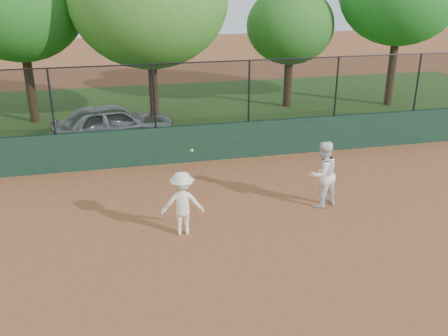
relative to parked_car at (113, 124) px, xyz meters
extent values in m
plane|color=#985431|center=(1.78, -8.32, -0.73)|extent=(80.00, 80.00, 0.00)
cube|color=#193726|center=(1.78, -2.32, -0.13)|extent=(26.00, 0.20, 1.20)
cube|color=#254C17|center=(1.78, 3.68, -0.73)|extent=(36.00, 12.00, 0.01)
imported|color=#A4A8AE|center=(0.00, 0.00, 0.00)|extent=(4.58, 2.62, 1.47)
imported|color=white|center=(5.14, -6.33, 0.15)|extent=(1.03, 0.91, 1.76)
imported|color=white|center=(1.39, -7.00, 0.04)|extent=(1.06, 0.69, 1.54)
sphere|color=#CEF837|center=(1.61, -7.20, 1.38)|extent=(0.07, 0.07, 0.07)
cube|color=black|center=(1.78, -2.32, 1.47)|extent=(26.00, 0.02, 2.00)
cylinder|color=black|center=(1.78, -2.32, 2.45)|extent=(26.00, 0.04, 0.04)
cylinder|color=black|center=(-1.72, -2.32, 1.47)|extent=(0.06, 0.06, 2.00)
cylinder|color=black|center=(1.28, -2.32, 1.47)|extent=(0.06, 0.06, 2.00)
cylinder|color=black|center=(4.28, -2.32, 1.47)|extent=(0.06, 0.06, 2.00)
cylinder|color=black|center=(7.28, -2.32, 1.47)|extent=(0.06, 0.06, 2.00)
cylinder|color=black|center=(10.28, -2.32, 1.47)|extent=(0.06, 0.06, 2.00)
cylinder|color=#3C2914|center=(-3.11, 3.67, 0.59)|extent=(0.36, 0.36, 2.66)
ellipsoid|color=#23691E|center=(-3.11, 3.67, 3.80)|extent=(4.86, 4.42, 4.20)
cylinder|color=#422817|center=(1.68, 2.44, 0.50)|extent=(0.36, 0.36, 2.47)
cylinder|color=#3F2615|center=(7.81, 3.69, 0.31)|extent=(0.36, 0.36, 2.08)
ellipsoid|color=#29601F|center=(7.81, 3.69, 2.82)|extent=(3.83, 3.48, 3.31)
cylinder|color=#452C18|center=(12.46, 2.91, 0.72)|extent=(0.36, 0.36, 2.92)
camera|label=1|loc=(-0.03, -17.34, 5.02)|focal=40.00mm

